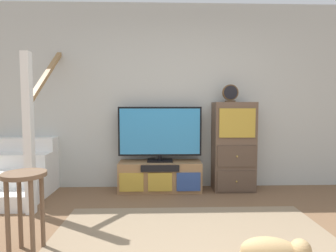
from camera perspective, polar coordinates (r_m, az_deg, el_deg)
back_wall at (r=4.09m, az=2.51°, el=6.15°), size 6.40×0.12×2.70m
area_rug at (r=2.54m, az=5.80°, el=-24.04°), size 2.60×1.80×0.01m
media_console at (r=3.94m, az=-1.69°, el=-10.51°), size 1.17×0.38×0.42m
television at (r=3.85m, az=-1.71°, el=-1.38°), size 1.18×0.22×0.78m
side_cabinet at (r=4.01m, az=13.60°, el=-4.23°), size 0.58×0.38×1.27m
desk_clock at (r=3.94m, az=12.97°, el=6.71°), size 0.22×0.08×0.25m
staircase at (r=4.36m, az=-28.26°, el=-7.40°), size 1.00×1.36×2.20m
bar_stool_near at (r=2.53m, az=-27.88°, el=-12.36°), size 0.34×0.34×0.68m
dog at (r=2.38m, az=21.50°, el=-23.35°), size 0.53×0.30×0.23m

